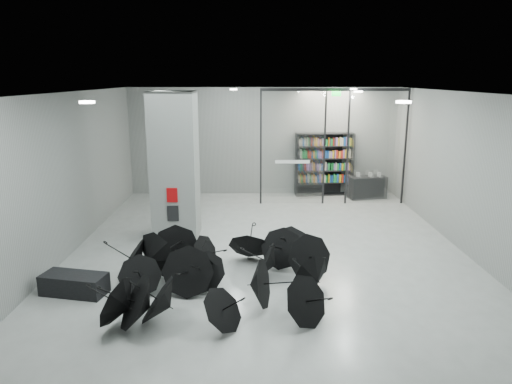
{
  "coord_description": "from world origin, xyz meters",
  "views": [
    {
      "loc": [
        -0.4,
        -10.49,
        4.35
      ],
      "look_at": [
        -0.3,
        1.5,
        1.4
      ],
      "focal_mm": 32.78,
      "sensor_mm": 36.0,
      "label": 1
    }
  ],
  "objects_px": {
    "bench": "(74,284)",
    "shop_counter": "(367,187)",
    "column": "(175,166)",
    "bookshelf": "(324,164)",
    "umbrella_cluster": "(213,276)"
  },
  "relations": [
    {
      "from": "bench",
      "to": "shop_counter",
      "type": "height_order",
      "value": "shop_counter"
    },
    {
      "from": "bench",
      "to": "bookshelf",
      "type": "height_order",
      "value": "bookshelf"
    },
    {
      "from": "bench",
      "to": "shop_counter",
      "type": "relative_size",
      "value": 0.97
    },
    {
      "from": "bench",
      "to": "umbrella_cluster",
      "type": "height_order",
      "value": "umbrella_cluster"
    },
    {
      "from": "column",
      "to": "shop_counter",
      "type": "bearing_deg",
      "value": 33.63
    },
    {
      "from": "column",
      "to": "bookshelf",
      "type": "distance_m",
      "value": 6.81
    },
    {
      "from": "bench",
      "to": "umbrella_cluster",
      "type": "distance_m",
      "value": 2.86
    },
    {
      "from": "bench",
      "to": "umbrella_cluster",
      "type": "relative_size",
      "value": 0.26
    },
    {
      "from": "column",
      "to": "shop_counter",
      "type": "distance_m",
      "value": 7.78
    },
    {
      "from": "column",
      "to": "shop_counter",
      "type": "height_order",
      "value": "column"
    },
    {
      "from": "bench",
      "to": "column",
      "type": "bearing_deg",
      "value": 78.58
    },
    {
      "from": "bench",
      "to": "umbrella_cluster",
      "type": "xyz_separation_m",
      "value": [
        2.86,
        0.15,
        0.1
      ]
    },
    {
      "from": "bookshelf",
      "to": "umbrella_cluster",
      "type": "distance_m",
      "value": 8.95
    },
    {
      "from": "column",
      "to": "umbrella_cluster",
      "type": "height_order",
      "value": "column"
    },
    {
      "from": "bench",
      "to": "shop_counter",
      "type": "bearing_deg",
      "value": 56.87
    }
  ]
}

